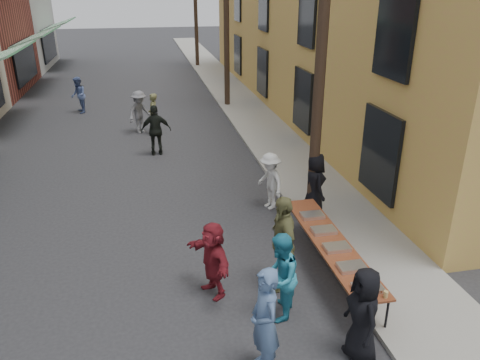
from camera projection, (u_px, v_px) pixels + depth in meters
name	position (u px, v px, depth m)	size (l,w,h in m)	color
ground	(143.00, 313.00, 8.57)	(120.00, 120.00, 0.00)	#28282B
sidewalk	(241.00, 104.00, 23.02)	(2.20, 60.00, 0.10)	gray
utility_pole_near	(322.00, 36.00, 10.33)	(0.26, 0.26, 9.00)	#2D2116
utility_pole_mid	(226.00, 8.00, 21.15)	(0.26, 0.26, 9.00)	#2D2116
utility_pole_far	(195.00, 0.00, 31.97)	(0.26, 0.26, 9.00)	#2D2116
serving_table	(331.00, 243.00, 9.47)	(0.70, 4.00, 0.75)	maroon
catering_tray_sausage	(368.00, 288.00, 7.95)	(0.50, 0.33, 0.08)	maroon
catering_tray_foil_b	(352.00, 267.00, 8.54)	(0.50, 0.33, 0.08)	#B2B2B7
catering_tray_buns	(337.00, 247.00, 9.17)	(0.50, 0.33, 0.08)	tan
catering_tray_foil_d	(324.00, 230.00, 9.80)	(0.50, 0.33, 0.08)	#B2B2B7
catering_tray_buns_end	(312.00, 215.00, 10.43)	(0.50, 0.33, 0.08)	tan
condiment_jar_a	(363.00, 300.00, 7.64)	(0.07, 0.07, 0.08)	#A57F26
condiment_jar_b	(361.00, 297.00, 7.73)	(0.07, 0.07, 0.08)	#A57F26
condiment_jar_c	(358.00, 293.00, 7.82)	(0.07, 0.07, 0.08)	#A57F26
cup_stack	(386.00, 294.00, 7.76)	(0.08, 0.08, 0.12)	tan
guest_front_a	(363.00, 315.00, 7.28)	(0.79, 0.52, 1.63)	black
guest_front_b	(265.00, 323.00, 6.96)	(0.67, 0.44, 1.82)	#4F6C99
guest_front_c	(280.00, 277.00, 8.17)	(0.81, 0.63, 1.66)	teal
guest_front_d	(270.00, 181.00, 12.29)	(0.99, 0.57, 1.54)	silver
guest_front_e	(283.00, 243.00, 8.97)	(1.15, 0.48, 1.96)	olive
guest_queue_back	(213.00, 259.00, 8.84)	(1.41, 0.45, 1.52)	maroon
server	(315.00, 184.00, 11.72)	(0.80, 0.52, 1.63)	black
passerby_left	(140.00, 112.00, 18.54)	(1.09, 0.63, 1.69)	slate
passerby_mid	(156.00, 130.00, 16.12)	(1.03, 0.43, 1.76)	black
passerby_right	(153.00, 114.00, 18.42)	(0.59, 0.39, 1.61)	brown
passerby_far	(78.00, 95.00, 21.40)	(0.80, 0.62, 1.65)	#5469A4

